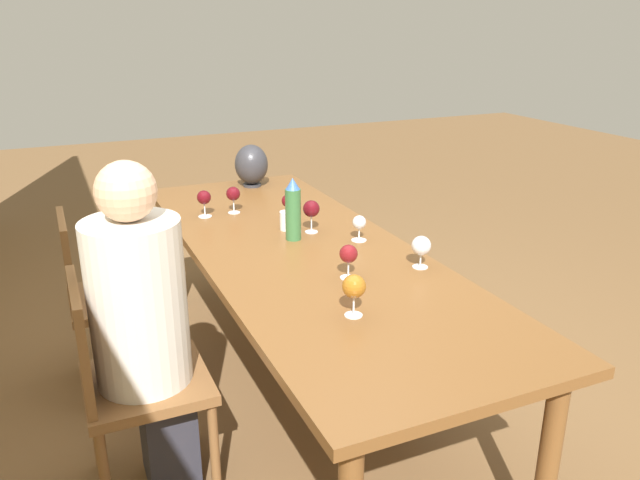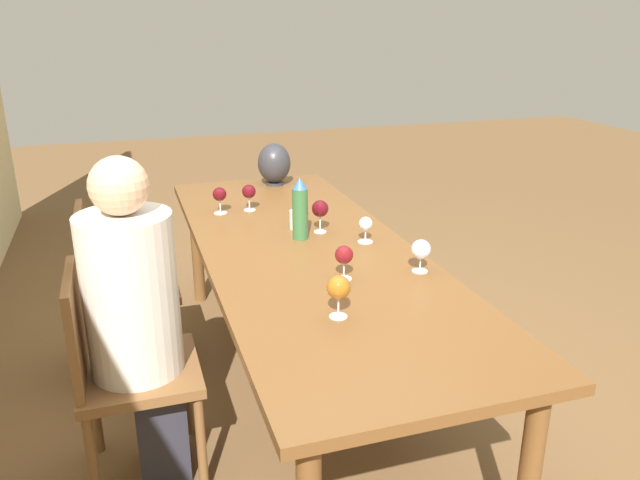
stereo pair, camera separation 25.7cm
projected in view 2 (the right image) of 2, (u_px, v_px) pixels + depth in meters
ground_plane at (308, 390)px, 3.02m from camera, size 14.00×14.00×0.00m
dining_table at (307, 262)px, 2.80m from camera, size 2.59×0.92×0.74m
water_bottle at (300, 209)px, 2.84m from camera, size 0.07×0.07×0.29m
water_tumbler at (297, 220)px, 3.01m from camera, size 0.08×0.08×0.09m
vase at (274, 163)px, 3.77m from camera, size 0.20×0.20×0.25m
wine_glass_0 at (339, 288)px, 2.10m from camera, size 0.08×0.08×0.15m
wine_glass_1 at (249, 192)px, 3.27m from camera, size 0.07×0.07×0.14m
wine_glass_2 at (344, 256)px, 2.41m from camera, size 0.07×0.07×0.14m
wine_glass_3 at (366, 225)px, 2.82m from camera, size 0.07×0.07×0.12m
wine_glass_4 at (220, 195)px, 3.23m from camera, size 0.07×0.07×0.14m
wine_glass_5 at (421, 250)px, 2.49m from camera, size 0.08×0.08×0.13m
wine_glass_6 at (320, 209)px, 2.94m from camera, size 0.08×0.08×0.16m
wine_glass_7 at (300, 201)px, 3.10m from camera, size 0.07×0.07×0.14m
chair_near at (121, 367)px, 2.31m from camera, size 0.44×0.44×0.87m
chair_far at (117, 284)px, 3.03m from camera, size 0.44×0.44×0.87m
person_near at (137, 315)px, 2.27m from camera, size 0.34×0.34×1.27m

